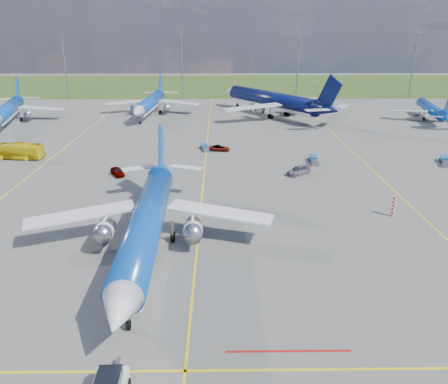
{
  "coord_description": "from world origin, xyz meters",
  "views": [
    {
      "loc": [
        2.55,
        -45.64,
        24.0
      ],
      "look_at": [
        3.23,
        6.97,
        4.0
      ],
      "focal_mm": 35.0,
      "sensor_mm": 36.0,
      "label": 1
    }
  ],
  "objects_px": {
    "bg_jet_nnw": "(151,115)",
    "apron_bus": "(14,151)",
    "service_car_b": "(220,148)",
    "warning_post": "(394,206)",
    "bg_jet_nw": "(10,123)",
    "service_car_a": "(117,172)",
    "baggage_tug_c": "(205,147)",
    "baggage_tug_w": "(314,160)",
    "baggage_tug_e": "(446,161)",
    "bg_jet_n": "(271,116)",
    "service_car_c": "(299,170)",
    "bg_jet_ne": "(429,119)",
    "main_airliner": "(149,252)"
  },
  "relations": [
    {
      "from": "bg_jet_nw",
      "to": "apron_bus",
      "type": "relative_size",
      "value": 3.41
    },
    {
      "from": "service_car_a",
      "to": "baggage_tug_e",
      "type": "relative_size",
      "value": 0.74
    },
    {
      "from": "apron_bus",
      "to": "baggage_tug_w",
      "type": "relative_size",
      "value": 2.4
    },
    {
      "from": "bg_jet_ne",
      "to": "service_car_a",
      "type": "height_order",
      "value": "bg_jet_ne"
    },
    {
      "from": "warning_post",
      "to": "apron_bus",
      "type": "height_order",
      "value": "apron_bus"
    },
    {
      "from": "main_airliner",
      "to": "service_car_c",
      "type": "relative_size",
      "value": 8.13
    },
    {
      "from": "service_car_b",
      "to": "baggage_tug_e",
      "type": "height_order",
      "value": "baggage_tug_e"
    },
    {
      "from": "apron_bus",
      "to": "bg_jet_nw",
      "type": "bearing_deg",
      "value": 32.16
    },
    {
      "from": "warning_post",
      "to": "bg_jet_nw",
      "type": "height_order",
      "value": "bg_jet_nw"
    },
    {
      "from": "bg_jet_n",
      "to": "service_car_a",
      "type": "xyz_separation_m",
      "value": [
        -32.54,
        -53.24,
        0.69
      ]
    },
    {
      "from": "bg_jet_ne",
      "to": "service_car_a",
      "type": "xyz_separation_m",
      "value": [
        -75.66,
        -47.57,
        0.69
      ]
    },
    {
      "from": "bg_jet_nw",
      "to": "bg_jet_ne",
      "type": "xyz_separation_m",
      "value": [
        113.55,
        3.8,
        0.0
      ]
    },
    {
      "from": "bg_jet_ne",
      "to": "service_car_c",
      "type": "distance_m",
      "value": 64.95
    },
    {
      "from": "bg_jet_nnw",
      "to": "baggage_tug_c",
      "type": "bearing_deg",
      "value": -62.52
    },
    {
      "from": "bg_jet_ne",
      "to": "baggage_tug_e",
      "type": "height_order",
      "value": "bg_jet_ne"
    },
    {
      "from": "bg_jet_nw",
      "to": "service_car_c",
      "type": "distance_m",
      "value": 81.7
    },
    {
      "from": "bg_jet_ne",
      "to": "service_car_a",
      "type": "bearing_deg",
      "value": 43.02
    },
    {
      "from": "bg_jet_nw",
      "to": "service_car_c",
      "type": "bearing_deg",
      "value": -45.26
    },
    {
      "from": "bg_jet_nw",
      "to": "baggage_tug_w",
      "type": "height_order",
      "value": "bg_jet_nw"
    },
    {
      "from": "baggage_tug_w",
      "to": "apron_bus",
      "type": "bearing_deg",
      "value": 179.69
    },
    {
      "from": "warning_post",
      "to": "service_car_a",
      "type": "distance_m",
      "value": 44.57
    },
    {
      "from": "bg_jet_nw",
      "to": "service_car_a",
      "type": "distance_m",
      "value": 57.89
    },
    {
      "from": "bg_jet_nnw",
      "to": "baggage_tug_e",
      "type": "relative_size",
      "value": 7.07
    },
    {
      "from": "bg_jet_nnw",
      "to": "service_car_c",
      "type": "xyz_separation_m",
      "value": [
        33.47,
        -54.63,
        0.72
      ]
    },
    {
      "from": "service_car_b",
      "to": "baggage_tug_e",
      "type": "distance_m",
      "value": 43.17
    },
    {
      "from": "warning_post",
      "to": "service_car_b",
      "type": "height_order",
      "value": "warning_post"
    },
    {
      "from": "service_car_c",
      "to": "baggage_tug_w",
      "type": "bearing_deg",
      "value": 110.23
    },
    {
      "from": "warning_post",
      "to": "baggage_tug_e",
      "type": "relative_size",
      "value": 0.55
    },
    {
      "from": "bg_jet_n",
      "to": "service_car_b",
      "type": "xyz_separation_m",
      "value": [
        -14.89,
        -37.71,
        0.59
      ]
    },
    {
      "from": "bg_jet_nw",
      "to": "baggage_tug_c",
      "type": "relative_size",
      "value": 8.27
    },
    {
      "from": "service_car_a",
      "to": "baggage_tug_e",
      "type": "height_order",
      "value": "service_car_a"
    },
    {
      "from": "bg_jet_nw",
      "to": "bg_jet_nnw",
      "type": "height_order",
      "value": "bg_jet_nnw"
    },
    {
      "from": "warning_post",
      "to": "bg_jet_nw",
      "type": "distance_m",
      "value": 99.98
    },
    {
      "from": "warning_post",
      "to": "bg_jet_nw",
      "type": "xyz_separation_m",
      "value": [
        -78.74,
        61.59,
        -1.5
      ]
    },
    {
      "from": "main_airliner",
      "to": "service_car_a",
      "type": "height_order",
      "value": "main_airliner"
    },
    {
      "from": "bg_jet_nnw",
      "to": "service_car_b",
      "type": "relative_size",
      "value": 9.12
    },
    {
      "from": "warning_post",
      "to": "bg_jet_n",
      "type": "bearing_deg",
      "value": 96.67
    },
    {
      "from": "apron_bus",
      "to": "service_car_b",
      "type": "height_order",
      "value": "apron_bus"
    },
    {
      "from": "apron_bus",
      "to": "baggage_tug_w",
      "type": "bearing_deg",
      "value": -86.57
    },
    {
      "from": "service_car_a",
      "to": "baggage_tug_c",
      "type": "distance_m",
      "value": 22.07
    },
    {
      "from": "bg_jet_nw",
      "to": "service_car_a",
      "type": "xyz_separation_m",
      "value": [
        37.89,
        -43.77,
        0.69
      ]
    },
    {
      "from": "service_car_b",
      "to": "baggage_tug_e",
      "type": "xyz_separation_m",
      "value": [
        42.09,
        -9.58,
        -0.03
      ]
    },
    {
      "from": "bg_jet_nnw",
      "to": "apron_bus",
      "type": "bearing_deg",
      "value": -110.34
    },
    {
      "from": "service_car_a",
      "to": "baggage_tug_c",
      "type": "relative_size",
      "value": 0.87
    },
    {
      "from": "bg_jet_nw",
      "to": "main_airliner",
      "type": "bearing_deg",
      "value": -69.42
    },
    {
      "from": "apron_bus",
      "to": "service_car_b",
      "type": "bearing_deg",
      "value": -75.98
    },
    {
      "from": "bg_jet_nw",
      "to": "service_car_b",
      "type": "bearing_deg",
      "value": -39.98
    },
    {
      "from": "apron_bus",
      "to": "baggage_tug_e",
      "type": "relative_size",
      "value": 2.06
    },
    {
      "from": "baggage_tug_w",
      "to": "baggage_tug_c",
      "type": "distance_m",
      "value": 22.76
    },
    {
      "from": "baggage_tug_w",
      "to": "baggage_tug_e",
      "type": "relative_size",
      "value": 0.86
    }
  ]
}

